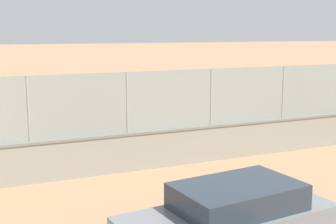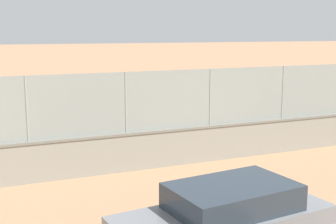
# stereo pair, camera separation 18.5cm
# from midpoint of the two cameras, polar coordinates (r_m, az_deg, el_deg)

# --- Properties ---
(ground_plane) EXTENTS (260.00, 260.00, 0.00)m
(ground_plane) POSITION_cam_midpoint_polar(r_m,az_deg,el_deg) (25.47, -9.97, -0.27)
(ground_plane) COLOR tan
(perimeter_wall) EXTENTS (28.00, 1.24, 1.29)m
(perimeter_wall) POSITION_cam_midpoint_polar(r_m,az_deg,el_deg) (14.61, -11.10, -5.50)
(perimeter_wall) COLOR gray
(perimeter_wall) RESTS_ON ground_plane
(fence_panel_on_wall) EXTENTS (27.50, 0.97, 1.96)m
(fence_panel_on_wall) POSITION_cam_midpoint_polar(r_m,az_deg,el_deg) (14.27, -11.32, 0.77)
(fence_panel_on_wall) COLOR gray
(fence_panel_on_wall) RESTS_ON perimeter_wall
(player_near_wall_returning) EXTENTS (0.70, 1.10, 1.61)m
(player_near_wall_returning) POSITION_cam_midpoint_polar(r_m,az_deg,el_deg) (26.66, 0.82, 2.42)
(player_near_wall_returning) COLOR #591919
(player_near_wall_returning) RESTS_ON ground_plane
(player_baseline_waiting) EXTENTS (1.02, 0.80, 1.67)m
(player_baseline_waiting) POSITION_cam_midpoint_polar(r_m,az_deg,el_deg) (20.58, -1.15, 0.21)
(player_baseline_waiting) COLOR black
(player_baseline_waiting) RESTS_ON ground_plane
(player_at_service_line) EXTENTS (0.73, 1.22, 1.67)m
(player_at_service_line) POSITION_cam_midpoint_polar(r_m,az_deg,el_deg) (19.46, 7.47, -0.46)
(player_at_service_line) COLOR navy
(player_at_service_line) RESTS_ON ground_plane
(sports_ball) EXTENTS (0.14, 0.14, 0.14)m
(sports_ball) POSITION_cam_midpoint_polar(r_m,az_deg,el_deg) (24.47, 0.69, 1.85)
(sports_ball) COLOR #3399D8
(spare_ball_by_wall) EXTENTS (0.07, 0.07, 0.07)m
(spare_ball_by_wall) POSITION_cam_midpoint_polar(r_m,az_deg,el_deg) (17.11, 6.02, -5.18)
(spare_ball_by_wall) COLOR #3399D8
(spare_ball_by_wall) RESTS_ON ground_plane
(parked_car_grey) EXTENTS (4.59, 2.47, 1.57)m
(parked_car_grey) POSITION_cam_midpoint_polar(r_m,az_deg,el_deg) (9.37, 7.17, -13.38)
(parked_car_grey) COLOR slate
(parked_car_grey) RESTS_ON ground_plane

